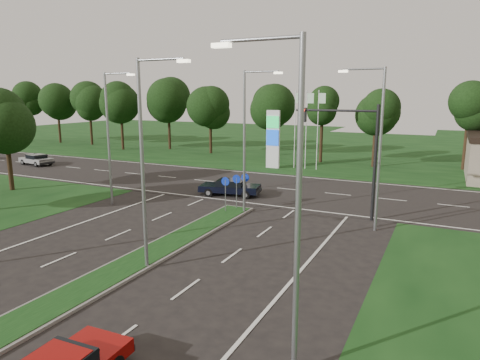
% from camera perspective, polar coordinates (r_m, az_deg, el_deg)
% --- Properties ---
extents(ground, '(160.00, 160.00, 0.00)m').
position_cam_1_polar(ground, '(16.58, -28.14, -17.20)').
color(ground, black).
rests_on(ground, ground).
extents(verge_far, '(160.00, 50.00, 0.02)m').
position_cam_1_polar(verge_far, '(64.79, 14.95, 4.24)').
color(verge_far, '#113311').
rests_on(verge_far, ground).
extents(cross_road, '(160.00, 12.00, 0.02)m').
position_cam_1_polar(cross_road, '(35.25, 4.98, -1.09)').
color(cross_road, black).
rests_on(cross_road, ground).
extents(median_kerb, '(2.00, 26.00, 0.12)m').
position_cam_1_polar(median_kerb, '(18.85, -18.11, -12.68)').
color(median_kerb, slate).
rests_on(median_kerb, ground).
extents(streetlight_median_near, '(2.53, 0.22, 9.00)m').
position_cam_1_polar(streetlight_median_near, '(18.29, -12.46, 3.29)').
color(streetlight_median_near, gray).
rests_on(streetlight_median_near, ground).
extents(streetlight_median_far, '(2.53, 0.22, 9.00)m').
position_cam_1_polar(streetlight_median_far, '(26.79, 0.97, 6.02)').
color(streetlight_median_far, gray).
rests_on(streetlight_median_far, ground).
extents(streetlight_left_far, '(2.53, 0.22, 9.00)m').
position_cam_1_polar(streetlight_left_far, '(30.36, -16.92, 6.16)').
color(streetlight_left_far, gray).
rests_on(streetlight_left_far, ground).
extents(streetlight_right_far, '(2.53, 0.22, 9.00)m').
position_cam_1_polar(streetlight_right_far, '(24.54, 17.76, 5.00)').
color(streetlight_right_far, gray).
rests_on(streetlight_right_far, ground).
extents(streetlight_right_near, '(2.53, 0.22, 9.00)m').
position_cam_1_polar(streetlight_right_near, '(11.03, 6.84, -1.70)').
color(streetlight_right_near, gray).
rests_on(streetlight_right_near, ground).
extents(traffic_signal, '(5.10, 0.42, 7.00)m').
position_cam_1_polar(traffic_signal, '(26.81, 14.94, 4.73)').
color(traffic_signal, black).
rests_on(traffic_signal, ground).
extents(median_signs, '(1.16, 1.76, 2.38)m').
position_cam_1_polar(median_signs, '(28.08, -0.56, -0.68)').
color(median_signs, gray).
rests_on(median_signs, ground).
extents(gas_pylon, '(5.80, 1.26, 8.00)m').
position_cam_1_polar(gas_pylon, '(44.45, 4.71, 5.66)').
color(gas_pylon, silver).
rests_on(gas_pylon, ground).
extents(tree_left_far, '(5.20, 5.20, 8.86)m').
position_cam_1_polar(tree_left_far, '(37.45, -28.04, 7.80)').
color(tree_left_far, black).
rests_on(tree_left_far, ground).
extents(treeline_far, '(6.00, 6.00, 9.90)m').
position_cam_1_polar(treeline_far, '(49.62, 11.99, 10.24)').
color(treeline_far, black).
rests_on(treeline_far, ground).
extents(navy_sedan, '(4.76, 2.70, 1.23)m').
position_cam_1_polar(navy_sedan, '(32.46, -1.32, -0.94)').
color(navy_sedan, black).
rests_on(navy_sedan, ground).
extents(far_car_a, '(4.33, 2.37, 1.18)m').
position_cam_1_polar(far_car_a, '(51.59, -25.51, 2.50)').
color(far_car_a, '#959595').
rests_on(far_car_a, ground).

